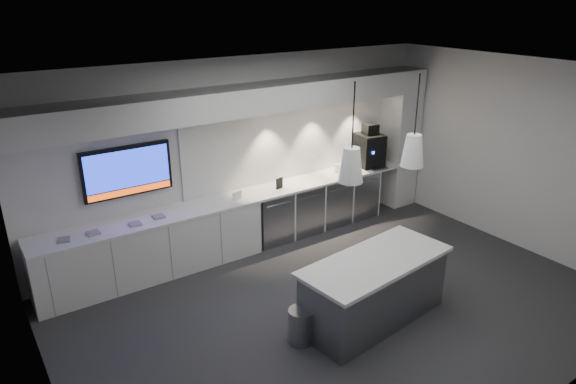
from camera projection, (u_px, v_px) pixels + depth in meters
floor at (341, 305)px, 6.83m from camera, size 7.00×7.00×0.00m
ceiling at (351, 77)px, 5.73m from camera, size 7.00×7.00×0.00m
wall_back at (244, 152)px, 8.20m from camera, size 7.00×0.00×7.00m
wall_front at (537, 293)px, 4.36m from camera, size 7.00×0.00×7.00m
wall_left at (36, 287)px, 4.44m from camera, size 0.00×7.00×7.00m
wall_right at (515, 154)px, 8.12m from camera, size 0.00×7.00×7.00m
back_counter at (256, 194)px, 8.18m from camera, size 6.80×0.65×0.04m
left_base_cabinets at (153, 248)px, 7.42m from camera, size 3.30×0.63×0.86m
fridge_unit_a at (269, 216)px, 8.48m from camera, size 0.60×0.61×0.85m
fridge_unit_b at (300, 208)px, 8.81m from camera, size 0.60×0.61×0.85m
fridge_unit_c at (329, 200)px, 9.14m from camera, size 0.60×0.61×0.85m
fridge_unit_d at (356, 193)px, 9.47m from camera, size 0.60×0.61×0.85m
backsplash at (306, 138)px, 8.80m from camera, size 4.60×0.03×1.30m
soffit at (252, 99)px, 7.65m from camera, size 6.90×0.60×0.40m
column at (399, 138)px, 9.73m from camera, size 0.55×0.55×2.60m
wall_tv at (127, 171)px, 7.14m from camera, size 1.25×0.07×0.72m
island at (374, 289)px, 6.39m from camera, size 2.09×1.08×0.85m
bin at (301, 326)px, 6.05m from camera, size 0.32×0.32×0.43m
coffee_machine at (369, 149)px, 9.36m from camera, size 0.50×0.66×0.78m
sign_black at (279, 183)px, 8.32m from camera, size 0.14×0.05×0.18m
sign_white at (237, 196)px, 7.85m from camera, size 0.18×0.07×0.14m
cup_cluster at (344, 168)px, 9.07m from camera, size 0.30×0.19×0.16m
tray_a at (64, 240)px, 6.60m from camera, size 0.19×0.19×0.02m
tray_b at (93, 233)px, 6.78m from camera, size 0.17×0.17×0.02m
tray_c at (135, 224)px, 7.05m from camera, size 0.17×0.17×0.02m
tray_d at (159, 216)px, 7.28m from camera, size 0.16×0.16×0.02m
pendant_left at (351, 165)px, 5.51m from camera, size 0.27×0.27×1.09m
pendant_right at (413, 150)px, 6.02m from camera, size 0.27×0.27×1.09m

